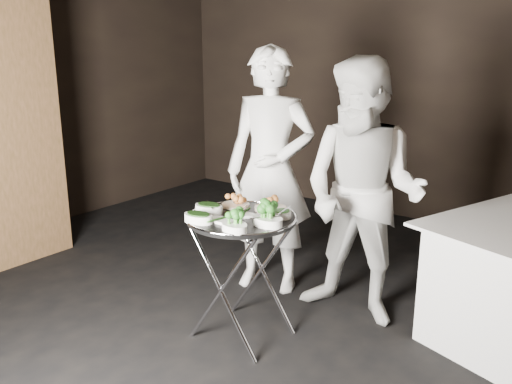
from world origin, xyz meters
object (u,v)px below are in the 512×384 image
Objects in this scene: tray_stand at (242,271)px; waiter_left at (270,171)px; serving_tray at (242,218)px; waiter_right at (363,194)px.

tray_stand is 0.93m from waiter_left.
serving_tray is at bearing 75.96° from tray_stand.
waiter_left is at bearing 112.39° from tray_stand.
tray_stand is at bearing -85.85° from waiter_left.
serving_tray is (0.00, 0.00, 0.36)m from tray_stand.
serving_tray is 0.85m from waiter_right.
waiter_left is (-0.30, 0.74, 0.48)m from tray_stand.
tray_stand is 0.43× the size of waiter_left.
serving_tray is at bearing -127.13° from waiter_right.
tray_stand is 0.36m from serving_tray.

